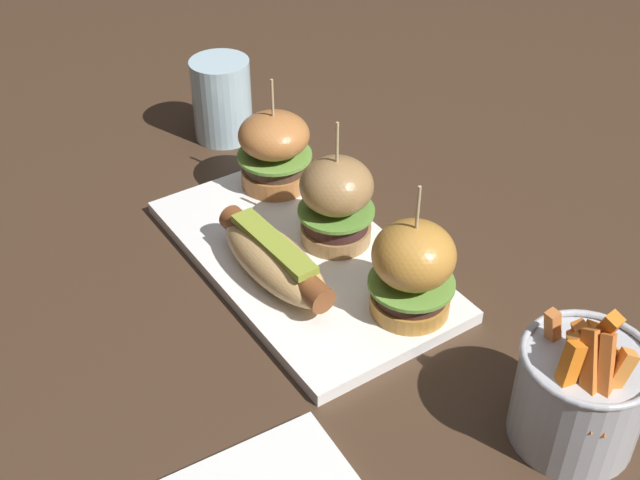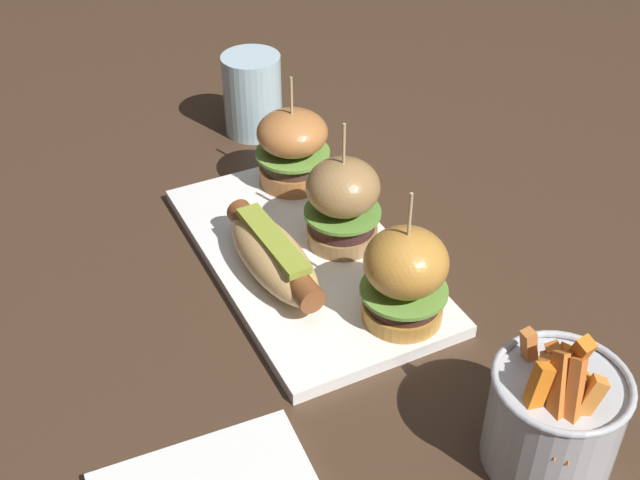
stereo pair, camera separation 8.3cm
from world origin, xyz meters
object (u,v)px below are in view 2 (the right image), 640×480
object	(u,v)px
hot_dog	(273,255)
slider_center	(343,203)
platter_main	(305,257)
slider_left	(293,147)
fries_bucket	(553,417)
slider_right	(405,276)
water_glass	(252,94)

from	to	relation	value
hot_dog	slider_center	distance (m)	0.09
platter_main	slider_left	distance (m)	0.15
fries_bucket	slider_left	bearing A→B (deg)	-177.76
platter_main	hot_dog	size ratio (longest dim) A/B	2.07
slider_left	slider_center	distance (m)	0.13
platter_main	slider_center	xyz separation A→B (m)	(0.00, 0.04, 0.06)
platter_main	fries_bucket	bearing A→B (deg)	11.38
slider_center	platter_main	bearing A→B (deg)	-91.92
platter_main	fries_bucket	size ratio (longest dim) A/B	2.48
hot_dog	slider_right	world-z (taller)	slider_right
platter_main	slider_left	world-z (taller)	slider_left
hot_dog	water_glass	size ratio (longest dim) A/B	1.59
hot_dog	fries_bucket	distance (m)	0.32
platter_main	water_glass	bearing A→B (deg)	167.92
slider_right	fries_bucket	world-z (taller)	slider_right
slider_left	water_glass	size ratio (longest dim) A/B	1.27
slider_left	fries_bucket	world-z (taller)	slider_left
platter_main	water_glass	world-z (taller)	water_glass
slider_center	fries_bucket	size ratio (longest dim) A/B	1.01
hot_dog	water_glass	xyz separation A→B (m)	(-0.30, 0.11, 0.01)
water_glass	platter_main	bearing A→B (deg)	-12.08
slider_left	slider_right	bearing A→B (deg)	-1.52
fries_bucket	slider_center	bearing A→B (deg)	-176.39
slider_center	water_glass	size ratio (longest dim) A/B	1.34
slider_center	water_glass	world-z (taller)	slider_center
slider_right	fries_bucket	xyz separation A→B (m)	(0.19, 0.02, -0.01)
fries_bucket	hot_dog	bearing A→B (deg)	-159.97
slider_left	slider_right	distance (m)	0.26
slider_left	water_glass	distance (m)	0.16
hot_dog	platter_main	bearing A→B (deg)	113.75
platter_main	water_glass	size ratio (longest dim) A/B	3.29
slider_right	slider_center	bearing A→B (deg)	178.06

